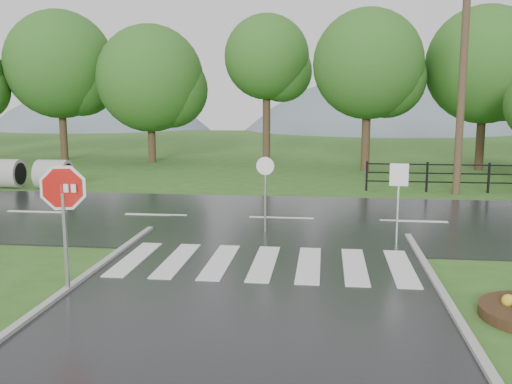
# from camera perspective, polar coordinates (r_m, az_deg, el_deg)

# --- Properties ---
(ground) EXTENTS (120.00, 120.00, 0.00)m
(ground) POSITION_cam_1_polar(r_m,az_deg,el_deg) (8.23, -3.10, -17.30)
(ground) COLOR #2F5C1E
(ground) RESTS_ON ground
(main_road) EXTENTS (90.00, 8.00, 0.04)m
(main_road) POSITION_cam_1_polar(r_m,az_deg,el_deg) (17.68, 2.54, -2.74)
(main_road) COLOR black
(main_road) RESTS_ON ground
(crosswalk) EXTENTS (6.50, 2.80, 0.02)m
(crosswalk) POSITION_cam_1_polar(r_m,az_deg,el_deg) (12.83, 0.81, -7.11)
(crosswalk) COLOR silver
(crosswalk) RESTS_ON ground
(fence_west) EXTENTS (9.58, 0.08, 1.20)m
(fence_west) POSITION_cam_1_polar(r_m,az_deg,el_deg) (24.30, 22.26, 1.60)
(fence_west) COLOR black
(fence_west) RESTS_ON ground
(hills) EXTENTS (102.00, 48.00, 48.00)m
(hills) POSITION_cam_1_polar(r_m,az_deg,el_deg) (74.78, 8.42, -5.71)
(hills) COLOR slate
(hills) RESTS_ON ground
(treeline) EXTENTS (83.20, 5.20, 10.00)m
(treeline) POSITION_cam_1_polar(r_m,az_deg,el_deg) (31.46, 6.34, 2.51)
(treeline) COLOR #275B1C
(treeline) RESTS_ON ground
(stop_sign) EXTENTS (1.15, 0.27, 2.63)m
(stop_sign) POSITION_cam_1_polar(r_m,az_deg,el_deg) (11.21, -18.72, -0.68)
(stop_sign) COLOR #939399
(stop_sign) RESTS_ON ground
(reg_sign_small) EXTENTS (0.46, 0.06, 2.09)m
(reg_sign_small) POSITION_cam_1_polar(r_m,az_deg,el_deg) (14.78, 14.07, 0.46)
(reg_sign_small) COLOR #939399
(reg_sign_small) RESTS_ON ground
(reg_sign_round) EXTENTS (0.49, 0.08, 2.13)m
(reg_sign_round) POSITION_cam_1_polar(r_m,az_deg,el_deg) (15.60, 0.93, 0.72)
(reg_sign_round) COLOR #939399
(reg_sign_round) RESTS_ON ground
(utility_pole_east) EXTENTS (1.52, 0.48, 8.67)m
(utility_pole_east) POSITION_cam_1_polar(r_m,az_deg,el_deg) (23.32, 19.94, 10.52)
(utility_pole_east) COLOR #473523
(utility_pole_east) RESTS_ON ground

